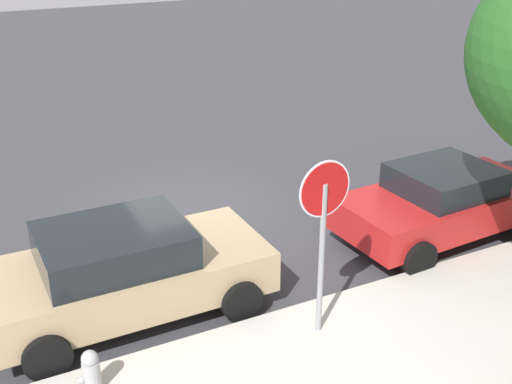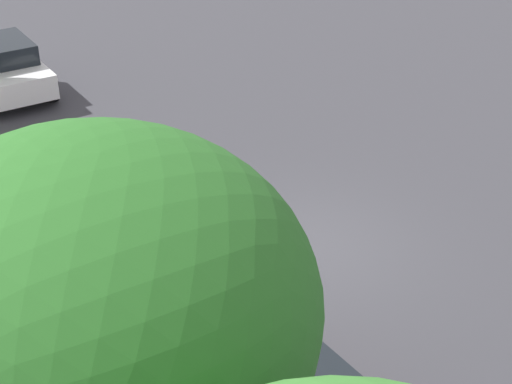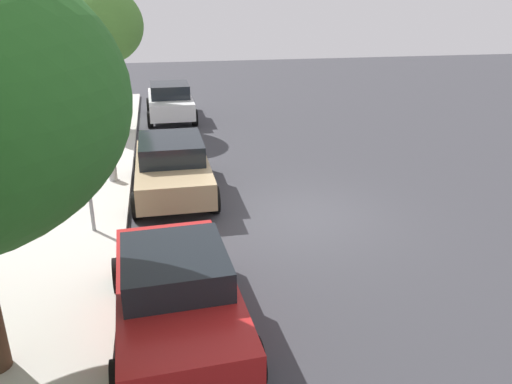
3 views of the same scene
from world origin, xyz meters
TOP-DOWN VIEW (x-y plane):
  - ground_plane at (0.00, 0.00)m, footprint 60.00×60.00m
  - sidewalk_curb at (0.00, 5.39)m, footprint 32.00×2.78m
  - stop_sign at (-0.13, 4.67)m, footprint 0.78×0.08m
  - parked_car_tan at (2.08, 2.87)m, footprint 4.09×2.06m
  - parked_car_red at (-3.77, 3.05)m, footprint 4.05×2.14m
  - parked_car_white at (10.70, 2.61)m, footprint 4.14×2.01m
  - street_tree_mid_block at (9.63, 5.08)m, footprint 3.30×3.30m
  - fire_hydrant at (3.00, 4.46)m, footprint 0.30×0.22m

SIDE VIEW (x-z plane):
  - ground_plane at x=0.00m, z-range 0.00..0.00m
  - sidewalk_curb at x=0.00m, z-range 0.00..0.14m
  - fire_hydrant at x=3.00m, z-range 0.00..0.72m
  - parked_car_red at x=-3.77m, z-range 0.02..1.38m
  - parked_car_tan at x=2.08m, z-range 0.02..1.47m
  - parked_car_white at x=10.70m, z-range 0.01..1.50m
  - stop_sign at x=-0.13m, z-range 0.50..3.20m
  - street_tree_mid_block at x=9.63m, z-range 1.18..6.49m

